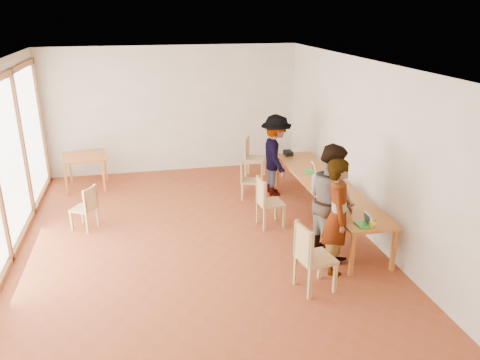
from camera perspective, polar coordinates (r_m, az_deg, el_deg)
The scene contains 24 objects.
ground at distance 8.13m, azimuth -5.44°, elevation -7.72°, with size 8.00×8.00×0.00m, color brown.
wall_back at distance 11.40m, azimuth -8.21°, elevation 8.43°, with size 6.00×0.10×3.00m, color beige.
wall_front at distance 3.97m, azimuth 1.26°, elevation -15.20°, with size 6.00×0.10×3.00m, color beige.
wall_right at distance 8.40m, azimuth 15.00°, elevation 3.66°, with size 0.10×8.00×3.00m, color beige.
ceiling at distance 7.22m, azimuth -6.25°, elevation 13.94°, with size 6.00×8.00×0.04m, color white.
communal_table at distance 8.81m, azimuth 10.39°, elevation -0.66°, with size 0.80×4.00×0.75m.
side_table at distance 10.88m, azimuth -18.38°, elevation 2.49°, with size 0.90×0.90×0.75m.
chair_near at distance 6.64m, azimuth 8.49°, elevation -8.57°, with size 0.55×0.55×0.54m.
chair_mid at distance 8.48m, azimuth 3.17°, elevation -2.13°, with size 0.48×0.48×0.50m.
chair_far at distance 9.78m, azimuth 0.71°, elevation 0.53°, with size 0.46×0.46×0.43m.
chair_empty at distance 10.99m, azimuth 1.33°, elevation 3.30°, with size 0.59×0.59×0.52m.
chair_spare at distance 8.83m, azimuth -18.16°, elevation -2.74°, with size 0.52×0.52×0.44m.
person_near at distance 7.11m, azimuth 11.82°, elevation -4.32°, with size 0.65×0.43×1.79m, color gray.
person_mid at distance 7.59m, azimuth 11.01°, elevation -2.40°, with size 0.90×0.70×1.85m, color gray.
person_far at distance 9.92m, azimuth 4.36°, elevation 3.01°, with size 1.12×0.64×1.73m, color gray.
laptop_near at distance 7.24m, azimuth 15.01°, elevation -4.95°, with size 0.21×0.24×0.20m.
laptop_mid at distance 8.45m, azimuth 11.78°, elevation -0.94°, with size 0.26×0.28×0.20m.
laptop_far at distance 9.29m, azimuth 8.68°, elevation 1.23°, with size 0.24×0.27×0.20m.
yellow_mug at distance 7.22m, azimuth 15.93°, elevation -5.12°, with size 0.13×0.13×0.10m, color yellow.
green_bottle at distance 8.24m, azimuth 12.24°, elevation -0.91°, with size 0.07×0.07×0.28m, color #0E621E.
clear_glass at distance 7.26m, azimuth 15.77°, elevation -5.01°, with size 0.07×0.07×0.09m, color silver.
condiment_cup at distance 8.77m, azimuth 10.43°, elevation -0.23°, with size 0.08×0.08×0.06m, color white.
pink_phone at distance 7.80m, azimuth 11.23°, elevation -3.10°, with size 0.05×0.10×0.01m, color #D64457.
black_pouch at distance 10.36m, azimuth 5.90°, elevation 3.30°, with size 0.16×0.26×0.09m, color black.
Camera 1 is at (-0.77, -7.14, 3.81)m, focal length 35.00 mm.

